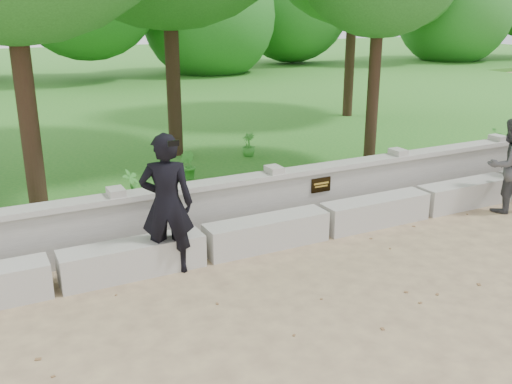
% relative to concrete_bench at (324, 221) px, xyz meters
% --- Properties ---
extents(ground, '(80.00, 80.00, 0.00)m').
position_rel_concrete_bench_xyz_m(ground, '(-0.00, -1.90, -0.22)').
color(ground, tan).
rests_on(ground, ground).
extents(lawn, '(40.00, 22.00, 0.25)m').
position_rel_concrete_bench_xyz_m(lawn, '(-0.00, 12.10, -0.10)').
color(lawn, '#246E21').
rests_on(lawn, ground).
extents(concrete_bench, '(11.90, 0.45, 0.45)m').
position_rel_concrete_bench_xyz_m(concrete_bench, '(0.00, 0.00, 0.00)').
color(concrete_bench, '#B3B1A9').
rests_on(concrete_bench, ground).
extents(parapet_wall, '(12.50, 0.35, 0.90)m').
position_rel_concrete_bench_xyz_m(parapet_wall, '(0.00, 0.70, 0.24)').
color(parapet_wall, '#A8A69F').
rests_on(parapet_wall, ground).
extents(man_main, '(0.81, 0.76, 1.89)m').
position_rel_concrete_bench_xyz_m(man_main, '(-2.54, -0.10, 0.72)').
color(man_main, black).
rests_on(man_main, ground).
extents(visitor_left, '(0.90, 0.76, 1.64)m').
position_rel_concrete_bench_xyz_m(visitor_left, '(3.40, -0.49, 0.59)').
color(visitor_left, '#434449').
rests_on(visitor_left, ground).
extents(shrub_a, '(0.40, 0.38, 0.63)m').
position_rel_concrete_bench_xyz_m(shrub_a, '(-2.45, 1.99, 0.34)').
color(shrub_a, green).
rests_on(shrub_a, lawn).
extents(shrub_b, '(0.35, 0.37, 0.53)m').
position_rel_concrete_bench_xyz_m(shrub_b, '(-1.06, 3.07, 0.29)').
color(shrub_b, green).
rests_on(shrub_b, lawn).
extents(shrub_c, '(0.65, 0.62, 0.57)m').
position_rel_concrete_bench_xyz_m(shrub_c, '(5.82, 1.68, 0.31)').
color(shrub_c, green).
rests_on(shrub_c, lawn).
extents(shrub_d, '(0.36, 0.37, 0.51)m').
position_rel_concrete_bench_xyz_m(shrub_d, '(0.74, 4.10, 0.28)').
color(shrub_d, green).
rests_on(shrub_d, lawn).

